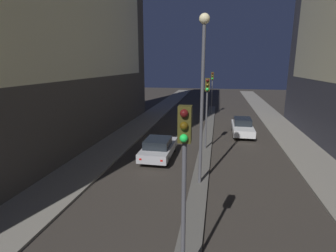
{
  "coord_description": "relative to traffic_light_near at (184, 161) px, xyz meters",
  "views": [
    {
      "loc": [
        0.76,
        -1.64,
        6.18
      ],
      "look_at": [
        -3.73,
        21.75,
        0.5
      ],
      "focal_mm": 28.0,
      "sensor_mm": 36.0,
      "label": 1
    }
  ],
  "objects": [
    {
      "name": "car_left_lane",
      "position": [
        -3.0,
        10.17,
        -3.12
      ],
      "size": [
        1.85,
        4.37,
        1.4
      ],
      "color": "#B2B2B7",
      "rests_on": "ground"
    },
    {
      "name": "traffic_light_mid",
      "position": [
        0.0,
        12.34,
        0.0
      ],
      "size": [
        0.32,
        0.42,
        5.07
      ],
      "color": "#4C4C51",
      "rests_on": "median_strip"
    },
    {
      "name": "traffic_light_near",
      "position": [
        0.0,
        0.0,
        0.0
      ],
      "size": [
        0.32,
        0.42,
        5.07
      ],
      "color": "#4C4C51",
      "rests_on": "median_strip"
    },
    {
      "name": "traffic_light_far",
      "position": [
        0.0,
        25.85,
        0.0
      ],
      "size": [
        0.32,
        0.42,
        5.07
      ],
      "color": "#4C4C51",
      "rests_on": "median_strip"
    },
    {
      "name": "median_strip",
      "position": [
        0.0,
        14.3,
        -3.77
      ],
      "size": [
        0.88,
        35.49,
        0.15
      ],
      "color": "#56544F",
      "rests_on": "ground"
    },
    {
      "name": "street_lamp",
      "position": [
        0.0,
        6.62,
        1.74
      ],
      "size": [
        0.49,
        0.49,
        8.26
      ],
      "color": "#4C4C51",
      "rests_on": "median_strip"
    },
    {
      "name": "car_right_lane",
      "position": [
        3.0,
        17.36,
        -3.11
      ],
      "size": [
        1.72,
        4.65,
        1.44
      ],
      "color": "silver",
      "rests_on": "ground"
    }
  ]
}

